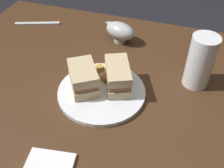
# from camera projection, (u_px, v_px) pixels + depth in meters

# --- Properties ---
(dining_table) EXTENTS (1.26, 0.86, 0.73)m
(dining_table) POSITION_uv_depth(u_px,v_px,m) (120.00, 156.00, 1.04)
(dining_table) COLOR #422816
(dining_table) RESTS_ON ground
(plate) EXTENTS (0.26, 0.26, 0.01)m
(plate) POSITION_uv_depth(u_px,v_px,m) (102.00, 92.00, 0.78)
(plate) COLOR white
(plate) RESTS_ON dining_table
(sandwich_half_left) EXTENTS (0.11, 0.14, 0.07)m
(sandwich_half_left) POSITION_uv_depth(u_px,v_px,m) (118.00, 75.00, 0.77)
(sandwich_half_left) COLOR #CCB284
(sandwich_half_left) RESTS_ON plate
(sandwich_half_right) EXTENTS (0.12, 0.14, 0.07)m
(sandwich_half_right) POSITION_uv_depth(u_px,v_px,m) (83.00, 78.00, 0.76)
(sandwich_half_right) COLOR #CCB284
(sandwich_half_right) RESTS_ON plate
(potato_wedge_front) EXTENTS (0.05, 0.06, 0.02)m
(potato_wedge_front) POSITION_uv_depth(u_px,v_px,m) (110.00, 77.00, 0.81)
(potato_wedge_front) COLOR #AD702D
(potato_wedge_front) RESTS_ON plate
(potato_wedge_middle) EXTENTS (0.04, 0.04, 0.02)m
(potato_wedge_middle) POSITION_uv_depth(u_px,v_px,m) (85.00, 75.00, 0.81)
(potato_wedge_middle) COLOR #AD702D
(potato_wedge_middle) RESTS_ON plate
(potato_wedge_back) EXTENTS (0.05, 0.04, 0.02)m
(potato_wedge_back) POSITION_uv_depth(u_px,v_px,m) (86.00, 80.00, 0.79)
(potato_wedge_back) COLOR gold
(potato_wedge_back) RESTS_ON plate
(potato_wedge_left_edge) EXTENTS (0.05, 0.05, 0.02)m
(potato_wedge_left_edge) POSITION_uv_depth(u_px,v_px,m) (95.00, 70.00, 0.83)
(potato_wedge_left_edge) COLOR gold
(potato_wedge_left_edge) RESTS_ON plate
(pint_glass) EXTENTS (0.08, 0.08, 0.16)m
(pint_glass) POSITION_uv_depth(u_px,v_px,m) (199.00, 65.00, 0.77)
(pint_glass) COLOR white
(pint_glass) RESTS_ON dining_table
(gravy_boat) EXTENTS (0.13, 0.10, 0.07)m
(gravy_boat) POSITION_uv_depth(u_px,v_px,m) (120.00, 31.00, 0.96)
(gravy_boat) COLOR #B7B7BC
(gravy_boat) RESTS_ON dining_table
(napkin) EXTENTS (0.12, 0.11, 0.01)m
(napkin) POSITION_uv_depth(u_px,v_px,m) (48.00, 168.00, 0.60)
(napkin) COLOR white
(napkin) RESTS_ON dining_table
(fork) EXTENTS (0.17, 0.08, 0.01)m
(fork) POSITION_uv_depth(u_px,v_px,m) (37.00, 23.00, 1.08)
(fork) COLOR silver
(fork) RESTS_ON dining_table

